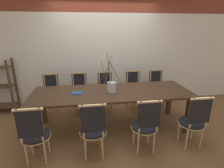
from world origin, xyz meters
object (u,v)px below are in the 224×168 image
at_px(vase_centerpiece, 112,86).
at_px(book_stack, 77,93).
at_px(chair_far_center, 106,91).
at_px(dining_table, 112,96).
at_px(chair_near_center, 146,124).

distance_m(vase_centerpiece, book_stack, 0.65).
height_order(chair_far_center, vase_centerpiece, vase_centerpiece).
bearing_deg(book_stack, vase_centerpiece, -0.14).
distance_m(dining_table, chair_far_center, 0.82).
height_order(vase_centerpiece, book_stack, vase_centerpiece).
bearing_deg(chair_near_center, chair_far_center, 105.61).
bearing_deg(chair_far_center, vase_centerpiece, 91.85).
relative_size(dining_table, book_stack, 14.27).
distance_m(chair_far_center, book_stack, 1.05).
bearing_deg(vase_centerpiece, dining_table, 37.10).
xyz_separation_m(chair_far_center, vase_centerpiece, (0.03, -0.80, 0.38)).
xyz_separation_m(chair_near_center, chair_far_center, (-0.44, 1.59, 0.00)).
relative_size(dining_table, chair_far_center, 3.19).
height_order(dining_table, chair_near_center, chair_near_center).
xyz_separation_m(vase_centerpiece, book_stack, (-0.65, 0.00, -0.10)).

